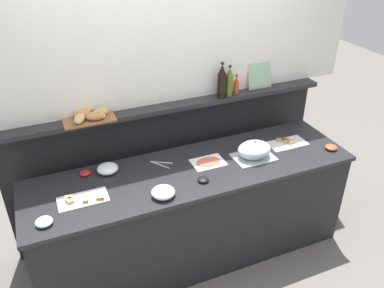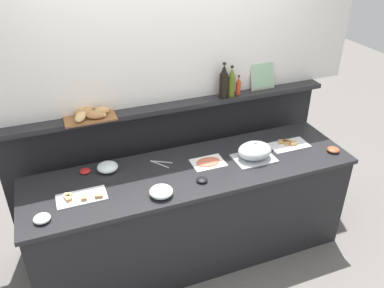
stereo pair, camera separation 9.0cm
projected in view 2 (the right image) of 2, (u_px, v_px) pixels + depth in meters
The scene contains 20 objects.
ground_plane at pixel (172, 212), 4.12m from camera, with size 12.00×12.00×0.00m, color slate.
buffet_counter at pixel (193, 213), 3.41m from camera, with size 2.67×0.74×0.92m.
back_ledge_unit at pixel (172, 160), 3.74m from camera, with size 2.91×0.22×1.29m.
upper_wall_panel at pixel (167, 23), 3.11m from camera, with size 3.51×0.08×1.31m, color white.
sandwich_platter_rear at pixel (288, 144), 3.49m from camera, with size 0.35×0.19×0.04m.
sandwich_platter_front at pixel (81, 197), 2.85m from camera, with size 0.35×0.18×0.04m.
cold_cuts_platter at pixel (208, 162), 3.24m from camera, with size 0.27×0.19×0.02m.
serving_cloche at pixel (255, 151), 3.27m from camera, with size 0.34×0.24×0.17m.
glass_bowl_large at pixel (161, 192), 2.86m from camera, with size 0.17×0.17×0.07m.
glass_bowl_medium at pixel (108, 167), 3.14m from camera, with size 0.17×0.17×0.07m.
glass_bowl_small at pixel (42, 219), 2.63m from camera, with size 0.12×0.12×0.05m.
condiment_bowl_red at pixel (202, 180), 3.02m from camera, with size 0.09×0.09×0.03m, color black.
condiment_bowl_teal at pixel (85, 171), 3.12m from camera, with size 0.09×0.09×0.03m, color red.
condiment_bowl_dark at pixel (333, 150), 3.39m from camera, with size 0.11×0.11×0.04m, color brown.
serving_tongs at pixel (160, 163), 3.24m from camera, with size 0.16×0.16×0.01m.
olive_oil_bottle at pixel (231, 83), 3.45m from camera, with size 0.06×0.06×0.28m.
hot_sauce_bottle at pixel (238, 86), 3.51m from camera, with size 0.04×0.04×0.18m.
wine_bottle_dark at pixel (224, 82), 3.41m from camera, with size 0.08×0.08×0.32m.
bread_basket at pixel (89, 113), 3.13m from camera, with size 0.40×0.30×0.08m.
framed_picture at pixel (263, 76), 3.60m from camera, with size 0.23×0.07×0.25m.
Camera 2 is at (-0.95, -2.45, 2.71)m, focal length 37.15 mm.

